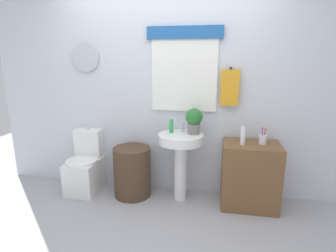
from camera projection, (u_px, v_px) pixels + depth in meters
The scene contains 11 objects.
ground_plane at pixel (144, 242), 2.46m from camera, with size 8.00×8.00×0.00m, color #A3A3A8.
back_wall at pixel (167, 87), 3.24m from camera, with size 4.40×0.18×2.60m.
toilet at pixel (86, 168), 3.41m from camera, with size 0.38×0.51×0.78m.
laundry_hamper at pixel (132, 172), 3.27m from camera, with size 0.45×0.45×0.61m, color #4C3828.
pedestal_sink at pixel (181, 151), 3.09m from camera, with size 0.51×0.51×0.81m.
faucet at pixel (182, 128), 3.14m from camera, with size 0.03×0.03×0.10m, color silver.
wooden_cabinet at pixel (250, 175), 3.01m from camera, with size 0.62×0.44×0.74m, color brown.
soap_bottle at pixel (171, 126), 3.09m from camera, with size 0.05×0.05×0.16m, color green.
potted_plant at pixel (194, 120), 3.04m from camera, with size 0.19×0.19×0.29m.
lotion_bottle at pixel (243, 136), 2.88m from camera, with size 0.05×0.05×0.20m, color white.
toothbrush_cup at pixel (263, 139), 2.91m from camera, with size 0.08×0.08×0.19m.
Camera 1 is at (0.60, -2.06, 1.64)m, focal length 28.66 mm.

